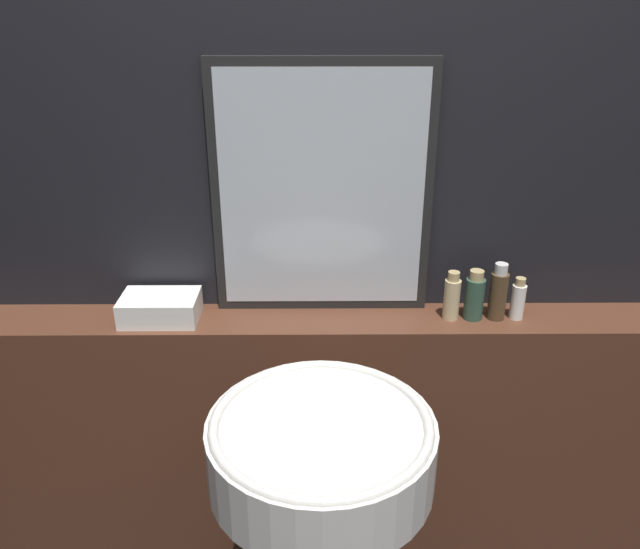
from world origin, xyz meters
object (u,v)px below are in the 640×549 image
object	(u,v)px
towel_stack	(160,308)
lotion_bottle	(498,293)
shampoo_bottle	(452,297)
body_wash_bottle	(518,300)
conditioner_bottle	(474,297)
pedestal_sink	(321,545)
mirror	(322,192)

from	to	relation	value
towel_stack	lotion_bottle	world-z (taller)	lotion_bottle
shampoo_bottle	body_wash_bottle	xyz separation A→B (m)	(0.19, 0.00, -0.01)
conditioner_bottle	body_wash_bottle	bearing A→B (deg)	0.00
shampoo_bottle	conditioner_bottle	distance (m)	0.06
body_wash_bottle	lotion_bottle	bearing A→B (deg)	180.00
pedestal_sink	body_wash_bottle	xyz separation A→B (m)	(0.56, 0.48, 0.40)
lotion_bottle	body_wash_bottle	size ratio (longest dim) A/B	1.35
shampoo_bottle	lotion_bottle	distance (m)	0.13
towel_stack	shampoo_bottle	xyz separation A→B (m)	(0.82, 0.00, 0.03)
conditioner_bottle	mirror	bearing A→B (deg)	170.25
shampoo_bottle	lotion_bottle	size ratio (longest dim) A/B	0.86
pedestal_sink	body_wash_bottle	world-z (taller)	body_wash_bottle
mirror	body_wash_bottle	bearing A→B (deg)	-7.59
conditioner_bottle	body_wash_bottle	size ratio (longest dim) A/B	1.18
conditioner_bottle	body_wash_bottle	distance (m)	0.12
towel_stack	shampoo_bottle	bearing A→B (deg)	0.00
lotion_bottle	shampoo_bottle	bearing A→B (deg)	180.00
mirror	shampoo_bottle	size ratio (longest dim) A/B	4.90
pedestal_sink	conditioner_bottle	world-z (taller)	conditioner_bottle
towel_stack	conditioner_bottle	size ratio (longest dim) A/B	1.46
mirror	towel_stack	size ratio (longest dim) A/B	3.26
pedestal_sink	conditioner_bottle	distance (m)	0.77
lotion_bottle	body_wash_bottle	xyz separation A→B (m)	(0.06, 0.00, -0.02)
mirror	conditioner_bottle	distance (m)	0.52
body_wash_bottle	mirror	bearing A→B (deg)	172.41
mirror	shampoo_bottle	world-z (taller)	mirror
conditioner_bottle	lotion_bottle	size ratio (longest dim) A/B	0.88
pedestal_sink	lotion_bottle	world-z (taller)	lotion_bottle
shampoo_bottle	towel_stack	bearing A→B (deg)	180.00
towel_stack	lotion_bottle	distance (m)	0.95
pedestal_sink	lotion_bottle	bearing A→B (deg)	44.10
lotion_bottle	body_wash_bottle	distance (m)	0.06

